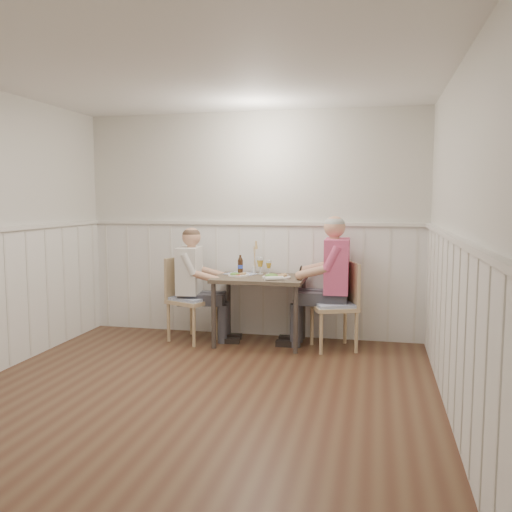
# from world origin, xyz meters

# --- Properties ---
(ground_plane) EXTENTS (4.50, 4.50, 0.00)m
(ground_plane) POSITION_xyz_m (0.00, 0.00, 0.00)
(ground_plane) COLOR #4D2D1E
(room_shell) EXTENTS (4.04, 4.54, 2.60)m
(room_shell) POSITION_xyz_m (0.00, 0.00, 1.52)
(room_shell) COLOR silver
(room_shell) RESTS_ON ground
(wainscot) EXTENTS (4.00, 4.49, 1.34)m
(wainscot) POSITION_xyz_m (0.00, 0.69, 0.69)
(wainscot) COLOR white
(wainscot) RESTS_ON ground
(dining_table) EXTENTS (0.99, 0.70, 0.75)m
(dining_table) POSITION_xyz_m (0.18, 1.84, 0.65)
(dining_table) COLOR #493A2D
(dining_table) RESTS_ON ground
(chair_right) EXTENTS (0.57, 0.57, 0.93)m
(chair_right) POSITION_xyz_m (1.05, 1.82, 0.51)
(chair_right) COLOR tan
(chair_right) RESTS_ON ground
(chair_left) EXTENTS (0.58, 0.58, 0.94)m
(chair_left) POSITION_xyz_m (-0.64, 1.82, 0.51)
(chair_left) COLOR tan
(chair_left) RESTS_ON ground
(man_in_pink) EXTENTS (0.67, 0.47, 1.45)m
(man_in_pink) POSITION_xyz_m (0.97, 1.89, 0.61)
(man_in_pink) COLOR #3F3F47
(man_in_pink) RESTS_ON ground
(diner_cream) EXTENTS (0.64, 0.44, 1.31)m
(diner_cream) POSITION_xyz_m (-0.59, 1.82, 0.55)
(diner_cream) COLOR #3F3F47
(diner_cream) RESTS_ON ground
(plate_man) EXTENTS (0.30, 0.30, 0.08)m
(plate_man) POSITION_xyz_m (0.37, 1.75, 0.77)
(plate_man) COLOR white
(plate_man) RESTS_ON dining_table
(plate_diner) EXTENTS (0.23, 0.23, 0.06)m
(plate_diner) POSITION_xyz_m (-0.08, 1.84, 0.77)
(plate_diner) COLOR white
(plate_diner) RESTS_ON dining_table
(beer_glass_a) EXTENTS (0.06, 0.06, 0.16)m
(beer_glass_a) POSITION_xyz_m (0.24, 2.05, 0.86)
(beer_glass_a) COLOR silver
(beer_glass_a) RESTS_ON dining_table
(beer_glass_b) EXTENTS (0.08, 0.08, 0.19)m
(beer_glass_b) POSITION_xyz_m (0.14, 2.05, 0.88)
(beer_glass_b) COLOR silver
(beer_glass_b) RESTS_ON dining_table
(beer_bottle) EXTENTS (0.06, 0.06, 0.22)m
(beer_bottle) POSITION_xyz_m (-0.08, 2.02, 0.85)
(beer_bottle) COLOR #311D10
(beer_bottle) RESTS_ON dining_table
(rolled_napkin) EXTENTS (0.20, 0.13, 0.04)m
(rolled_napkin) POSITION_xyz_m (0.38, 1.61, 0.77)
(rolled_napkin) COLOR white
(rolled_napkin) RESTS_ON dining_table
(grass_vase) EXTENTS (0.05, 0.05, 0.39)m
(grass_vase) POSITION_xyz_m (0.06, 2.08, 0.93)
(grass_vase) COLOR silver
(grass_vase) RESTS_ON dining_table
(gingham_mat) EXTENTS (0.40, 0.36, 0.01)m
(gingham_mat) POSITION_xyz_m (-0.07, 1.99, 0.75)
(gingham_mat) COLOR #526BA9
(gingham_mat) RESTS_ON dining_table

